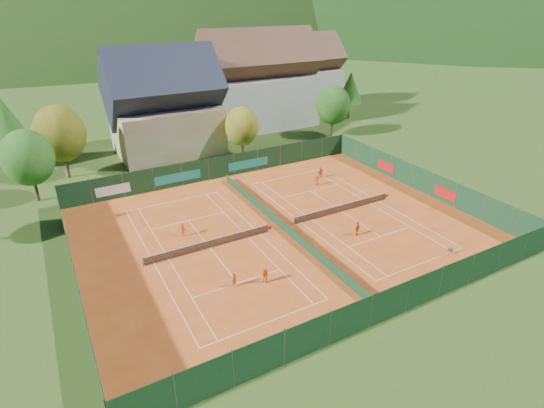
{
  "coord_description": "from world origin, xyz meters",
  "views": [
    {
      "loc": [
        -19.74,
        -33.59,
        22.1
      ],
      "look_at": [
        0.0,
        2.0,
        2.0
      ],
      "focal_mm": 28.0,
      "sensor_mm": 36.0,
      "label": 1
    }
  ],
  "objects_px": {
    "player_right_far_a": "(317,180)",
    "player_right_far_b": "(320,172)",
    "ball_hopper": "(450,250)",
    "chalet": "(165,109)",
    "player_left_far": "(183,230)",
    "hotel_block_b": "(300,77)",
    "player_left_mid": "(265,276)",
    "player_left_near": "(234,280)",
    "player_right_near": "(357,229)",
    "hotel_block_a": "(258,86)"
  },
  "relations": [
    {
      "from": "player_left_near",
      "to": "player_left_mid",
      "type": "relative_size",
      "value": 0.96
    },
    {
      "from": "hotel_block_a",
      "to": "ball_hopper",
      "type": "distance_m",
      "value": 48.9
    },
    {
      "from": "ball_hopper",
      "to": "player_right_far_a",
      "type": "relative_size",
      "value": 0.58
    },
    {
      "from": "ball_hopper",
      "to": "player_left_mid",
      "type": "height_order",
      "value": "player_left_mid"
    },
    {
      "from": "player_left_mid",
      "to": "player_right_far_b",
      "type": "distance_m",
      "value": 24.38
    },
    {
      "from": "player_left_near",
      "to": "player_right_far_a",
      "type": "xyz_separation_m",
      "value": [
        18.18,
        14.31,
        -0.02
      ]
    },
    {
      "from": "chalet",
      "to": "player_right_far_a",
      "type": "xyz_separation_m",
      "value": [
        12.73,
        -22.4,
        -5.94
      ]
    },
    {
      "from": "chalet",
      "to": "player_left_near",
      "type": "relative_size",
      "value": 11.51
    },
    {
      "from": "player_left_near",
      "to": "player_right_far_b",
      "type": "relative_size",
      "value": 0.89
    },
    {
      "from": "player_left_far",
      "to": "player_right_far_a",
      "type": "relative_size",
      "value": 1.08
    },
    {
      "from": "hotel_block_a",
      "to": "player_right_near",
      "type": "relative_size",
      "value": 14.07
    },
    {
      "from": "chalet",
      "to": "hotel_block_a",
      "type": "xyz_separation_m",
      "value": [
        19.0,
        6.0,
        0.76
      ]
    },
    {
      "from": "hotel_block_a",
      "to": "player_right_near",
      "type": "distance_m",
      "value": 42.68
    },
    {
      "from": "player_right_far_a",
      "to": "player_left_far",
      "type": "bearing_deg",
      "value": 4.24
    },
    {
      "from": "ball_hopper",
      "to": "player_right_near",
      "type": "relative_size",
      "value": 0.52
    },
    {
      "from": "player_right_near",
      "to": "chalet",
      "type": "bearing_deg",
      "value": 79.82
    },
    {
      "from": "player_left_near",
      "to": "player_left_far",
      "type": "bearing_deg",
      "value": 72.0
    },
    {
      "from": "ball_hopper",
      "to": "player_right_far_b",
      "type": "bearing_deg",
      "value": 89.41
    },
    {
      "from": "hotel_block_b",
      "to": "player_right_far_a",
      "type": "xyz_separation_m",
      "value": [
        -20.27,
        -36.4,
        -5.93
      ]
    },
    {
      "from": "ball_hopper",
      "to": "player_right_far_a",
      "type": "distance_m",
      "value": 19.85
    },
    {
      "from": "hotel_block_a",
      "to": "player_right_far_a",
      "type": "relative_size",
      "value": 15.74
    },
    {
      "from": "ball_hopper",
      "to": "player_right_far_b",
      "type": "height_order",
      "value": "player_right_far_b"
    },
    {
      "from": "ball_hopper",
      "to": "player_left_far",
      "type": "relative_size",
      "value": 0.54
    },
    {
      "from": "player_left_mid",
      "to": "player_left_far",
      "type": "bearing_deg",
      "value": 143.31
    },
    {
      "from": "player_left_mid",
      "to": "hotel_block_b",
      "type": "bearing_deg",
      "value": 90.32
    },
    {
      "from": "chalet",
      "to": "player_right_near",
      "type": "bearing_deg",
      "value": -75.47
    },
    {
      "from": "chalet",
      "to": "player_left_mid",
      "type": "relative_size",
      "value": 11.05
    },
    {
      "from": "hotel_block_a",
      "to": "player_right_far_b",
      "type": "bearing_deg",
      "value": -99.55
    },
    {
      "from": "hotel_block_a",
      "to": "hotel_block_b",
      "type": "distance_m",
      "value": 16.14
    },
    {
      "from": "player_left_mid",
      "to": "player_right_near",
      "type": "height_order",
      "value": "player_right_near"
    },
    {
      "from": "player_left_far",
      "to": "ball_hopper",
      "type": "bearing_deg",
      "value": 165.78
    },
    {
      "from": "hotel_block_b",
      "to": "ball_hopper",
      "type": "bearing_deg",
      "value": -108.4
    },
    {
      "from": "chalet",
      "to": "player_right_far_b",
      "type": "distance_m",
      "value": 25.86
    },
    {
      "from": "chalet",
      "to": "ball_hopper",
      "type": "xyz_separation_m",
      "value": [
        14.3,
        -42.19,
        -6.07
      ]
    },
    {
      "from": "chalet",
      "to": "hotel_block_a",
      "type": "relative_size",
      "value": 0.75
    },
    {
      "from": "player_right_far_a",
      "to": "player_right_far_b",
      "type": "height_order",
      "value": "player_right_far_b"
    },
    {
      "from": "chalet",
      "to": "ball_hopper",
      "type": "relative_size",
      "value": 20.25
    },
    {
      "from": "player_left_far",
      "to": "player_right_near",
      "type": "relative_size",
      "value": 0.97
    },
    {
      "from": "hotel_block_a",
      "to": "player_right_far_a",
      "type": "bearing_deg",
      "value": -102.45
    },
    {
      "from": "chalet",
      "to": "ball_hopper",
      "type": "bearing_deg",
      "value": -71.27
    },
    {
      "from": "ball_hopper",
      "to": "player_right_far_b",
      "type": "relative_size",
      "value": 0.51
    },
    {
      "from": "player_left_near",
      "to": "player_right_far_a",
      "type": "height_order",
      "value": "player_left_near"
    },
    {
      "from": "player_left_far",
      "to": "player_right_far_a",
      "type": "height_order",
      "value": "player_left_far"
    },
    {
      "from": "player_left_far",
      "to": "player_right_far_a",
      "type": "bearing_deg",
      "value": -145.24
    },
    {
      "from": "player_left_mid",
      "to": "player_left_far",
      "type": "distance_m",
      "value": 11.62
    },
    {
      "from": "chalet",
      "to": "player_left_near",
      "type": "xyz_separation_m",
      "value": [
        -5.44,
        -36.71,
        -5.92
      ]
    },
    {
      "from": "hotel_block_b",
      "to": "player_left_far",
      "type": "distance_m",
      "value": 56.94
    },
    {
      "from": "ball_hopper",
      "to": "player_left_near",
      "type": "distance_m",
      "value": 20.49
    },
    {
      "from": "player_right_far_b",
      "to": "hotel_block_a",
      "type": "bearing_deg",
      "value": -110.47
    },
    {
      "from": "hotel_block_b",
      "to": "ball_hopper",
      "type": "relative_size",
      "value": 21.6
    }
  ]
}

